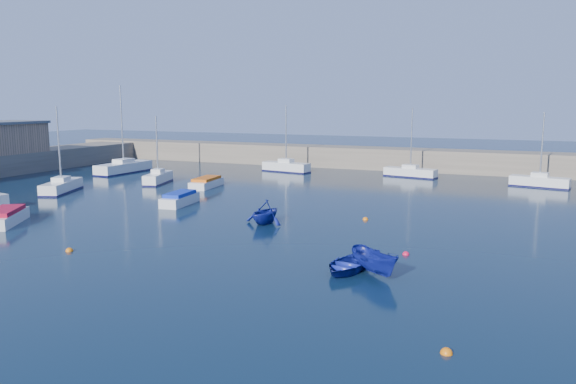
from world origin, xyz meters
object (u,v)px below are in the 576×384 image
at_px(motorboat_0, 5,217).
at_px(dinghy_center, 347,265).
at_px(motorboat_2, 207,183).
at_px(sailboat_2, 62,186).
at_px(sailboat_4, 124,167).
at_px(motorboat_1, 180,199).
at_px(dinghy_right, 375,262).
at_px(sailboat_3, 158,178).
at_px(sailboat_7, 540,181).
at_px(sailboat_6, 410,172).
at_px(dinghy_left, 265,212).
at_px(sailboat_5, 286,167).
at_px(brick_shed_a, 3,138).

bearing_deg(motorboat_0, dinghy_center, -32.95).
bearing_deg(motorboat_2, sailboat_2, -150.52).
distance_m(sailboat_4, motorboat_2, 16.11).
distance_m(motorboat_1, dinghy_right, 22.90).
distance_m(sailboat_3, sailboat_7, 38.31).
bearing_deg(motorboat_0, motorboat_1, 27.81).
bearing_deg(sailboat_6, sailboat_2, 140.85).
bearing_deg(dinghy_right, sailboat_6, 48.27).
bearing_deg(sailboat_7, dinghy_right, 178.73).
distance_m(sailboat_4, sailboat_7, 45.69).
bearing_deg(dinghy_center, dinghy_right, 9.93).
bearing_deg(motorboat_0, sailboat_3, 65.97).
bearing_deg(sailboat_4, sailboat_3, -30.14).
distance_m(sailboat_6, motorboat_1, 28.31).
height_order(sailboat_4, motorboat_2, sailboat_4).
xyz_separation_m(sailboat_4, dinghy_left, (27.46, -18.86, 0.17)).
distance_m(sailboat_5, dinghy_right, 40.94).
height_order(sailboat_7, motorboat_2, sailboat_7).
bearing_deg(sailboat_6, motorboat_1, 161.12).
distance_m(brick_shed_a, motorboat_1, 31.99).
xyz_separation_m(sailboat_5, dinghy_left, (10.15, -27.31, 0.20)).
xyz_separation_m(sailboat_3, dinghy_center, (26.98, -21.71, -0.24)).
relative_size(sailboat_7, motorboat_2, 1.47).
bearing_deg(dinghy_right, sailboat_5, 69.28).
bearing_deg(motorboat_2, dinghy_center, -52.14).
height_order(motorboat_0, dinghy_center, motorboat_0).
xyz_separation_m(sailboat_7, motorboat_2, (-30.20, -12.86, -0.11)).
height_order(brick_shed_a, dinghy_left, brick_shed_a).
height_order(sailboat_5, sailboat_6, sailboat_5).
relative_size(motorboat_2, dinghy_center, 1.45).
bearing_deg(brick_shed_a, dinghy_left, -18.00).
distance_m(sailboat_6, sailboat_7, 13.45).
distance_m(brick_shed_a, sailboat_6, 47.19).
height_order(sailboat_2, motorboat_1, sailboat_2).
xyz_separation_m(brick_shed_a, dinghy_right, (49.82, -21.37, -3.46)).
bearing_deg(sailboat_2, sailboat_4, 85.09).
height_order(sailboat_6, motorboat_0, sailboat_6).
height_order(sailboat_2, dinghy_left, sailboat_2).
distance_m(sailboat_3, motorboat_2, 6.03).
distance_m(motorboat_2, dinghy_left, 17.96).
relative_size(sailboat_4, sailboat_7, 1.39).
height_order(brick_shed_a, dinghy_right, brick_shed_a).
relative_size(motorboat_0, dinghy_left, 1.60).
xyz_separation_m(brick_shed_a, sailboat_2, (16.59, -8.00, -3.53)).
bearing_deg(sailboat_7, sailboat_3, 120.69).
bearing_deg(sailboat_4, dinghy_center, -35.37).
height_order(sailboat_5, sailboat_7, sailboat_5).
height_order(sailboat_6, dinghy_left, sailboat_6).
height_order(sailboat_3, sailboat_7, sailboat_7).
height_order(sailboat_6, sailboat_7, sailboat_6).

